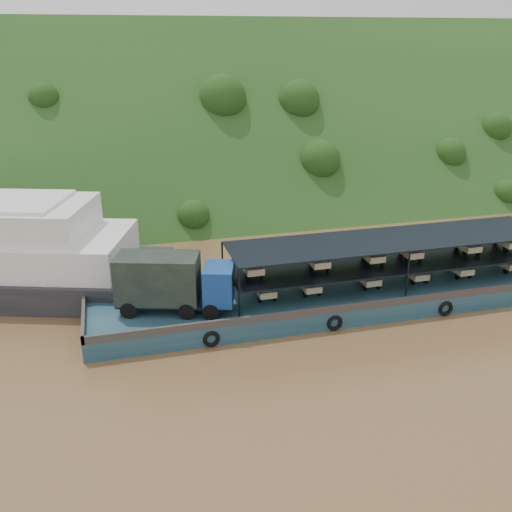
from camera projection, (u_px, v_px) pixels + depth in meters
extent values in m
plane|color=brown|center=(296.00, 312.00, 38.98)|extent=(160.00, 160.00, 0.00)
cube|color=#193914|center=(203.00, 187.00, 71.41)|extent=(140.00, 39.60, 39.60)
cube|color=#143549|center=(342.00, 296.00, 40.00)|extent=(35.00, 7.00, 1.20)
cube|color=#592D19|center=(325.00, 267.00, 42.75)|extent=(35.00, 0.20, 0.50)
cube|color=#592D19|center=(364.00, 306.00, 36.63)|extent=(35.00, 0.20, 0.50)
cube|color=#592D19|center=(83.00, 314.00, 35.49)|extent=(0.20, 7.00, 0.50)
torus|color=black|center=(211.00, 339.00, 34.40)|extent=(1.06, 0.26, 1.06)
torus|color=black|center=(335.00, 323.00, 36.34)|extent=(1.06, 0.26, 1.06)
torus|color=black|center=(446.00, 308.00, 38.27)|extent=(1.06, 0.26, 1.06)
cylinder|color=black|center=(129.00, 310.00, 35.43)|extent=(1.13, 0.67, 1.07)
cylinder|color=black|center=(137.00, 295.00, 37.52)|extent=(1.13, 0.67, 1.07)
cylinder|color=black|center=(187.00, 311.00, 35.29)|extent=(1.13, 0.67, 1.07)
cylinder|color=black|center=(192.00, 296.00, 37.38)|extent=(1.13, 0.67, 1.07)
cylinder|color=black|center=(211.00, 311.00, 35.23)|extent=(1.13, 0.67, 1.07)
cylinder|color=black|center=(215.00, 296.00, 37.32)|extent=(1.13, 0.67, 1.07)
cube|color=black|center=(176.00, 301.00, 36.31)|extent=(7.63, 4.41, 0.21)
cube|color=navy|center=(219.00, 284.00, 35.76)|extent=(2.50, 2.99, 2.35)
cube|color=black|center=(233.00, 278.00, 35.57)|extent=(0.70, 2.06, 0.96)
cube|color=black|center=(158.00, 278.00, 35.79)|extent=(5.65, 3.97, 2.99)
cube|color=black|center=(390.00, 261.00, 40.03)|extent=(23.00, 5.00, 0.12)
cube|color=black|center=(392.00, 239.00, 39.44)|extent=(23.00, 5.00, 0.08)
cylinder|color=black|center=(239.00, 294.00, 35.00)|extent=(0.12, 0.12, 3.30)
cylinder|color=black|center=(222.00, 264.00, 39.51)|extent=(0.12, 0.12, 3.30)
cylinder|color=black|center=(408.00, 275.00, 37.78)|extent=(0.12, 0.12, 3.30)
cylinder|color=black|center=(374.00, 249.00, 42.28)|extent=(0.12, 0.12, 3.30)
cylinder|color=black|center=(507.00, 236.00, 45.06)|extent=(0.12, 0.12, 3.30)
cylinder|color=black|center=(260.00, 287.00, 39.26)|extent=(0.12, 0.52, 0.52)
cylinder|color=black|center=(260.00, 299.00, 37.52)|extent=(0.14, 0.52, 0.52)
cylinder|color=black|center=(274.00, 297.00, 37.76)|extent=(0.14, 0.52, 0.52)
cube|color=beige|center=(266.00, 291.00, 37.83)|extent=(1.15, 1.50, 0.44)
cube|color=#AB0B22|center=(261.00, 282.00, 38.80)|extent=(0.55, 0.80, 0.80)
cube|color=#AB0B22|center=(262.00, 277.00, 38.44)|extent=(0.50, 0.10, 0.10)
cylinder|color=black|center=(303.00, 283.00, 40.02)|extent=(0.12, 0.52, 0.52)
cylinder|color=black|center=(305.00, 294.00, 38.28)|extent=(0.14, 0.52, 0.52)
cylinder|color=black|center=(319.00, 292.00, 38.52)|extent=(0.14, 0.52, 0.52)
cube|color=beige|center=(311.00, 286.00, 38.59)|extent=(1.15, 1.50, 0.44)
cube|color=red|center=(305.00, 277.00, 39.56)|extent=(0.55, 0.80, 0.80)
cube|color=red|center=(306.00, 272.00, 39.20)|extent=(0.50, 0.10, 0.10)
cylinder|color=black|center=(360.00, 276.00, 41.08)|extent=(0.12, 0.52, 0.52)
cylinder|color=black|center=(365.00, 287.00, 39.33)|extent=(0.14, 0.52, 0.52)
cylinder|color=black|center=(378.00, 285.00, 39.58)|extent=(0.14, 0.52, 0.52)
cube|color=beige|center=(370.00, 280.00, 39.65)|extent=(1.15, 1.50, 0.44)
cube|color=#AD210B|center=(363.00, 271.00, 40.62)|extent=(0.55, 0.80, 0.80)
cube|color=#AD210B|center=(364.00, 266.00, 40.26)|extent=(0.50, 0.10, 0.10)
cylinder|color=black|center=(407.00, 271.00, 41.97)|extent=(0.12, 0.52, 0.52)
cylinder|color=black|center=(413.00, 281.00, 40.23)|extent=(0.14, 0.52, 0.52)
cylinder|color=black|center=(426.00, 280.00, 40.47)|extent=(0.14, 0.52, 0.52)
cube|color=beige|center=(417.00, 274.00, 40.54)|extent=(1.15, 1.50, 0.44)
cube|color=#AC120B|center=(409.00, 266.00, 41.51)|extent=(0.55, 0.80, 0.80)
cube|color=#AC120B|center=(411.00, 261.00, 41.15)|extent=(0.50, 0.10, 0.10)
cylinder|color=black|center=(450.00, 266.00, 42.84)|extent=(0.12, 0.52, 0.52)
cylinder|color=black|center=(458.00, 276.00, 41.10)|extent=(0.14, 0.52, 0.52)
cylinder|color=black|center=(470.00, 275.00, 41.34)|extent=(0.14, 0.52, 0.52)
cube|color=beige|center=(462.00, 269.00, 41.41)|extent=(1.15, 1.50, 0.44)
cube|color=#B2100B|center=(453.00, 261.00, 42.38)|extent=(0.55, 0.80, 0.80)
cube|color=#B2100B|center=(455.00, 256.00, 42.02)|extent=(0.50, 0.10, 0.10)
cylinder|color=black|center=(496.00, 261.00, 43.82)|extent=(0.12, 0.52, 0.52)
cylinder|color=black|center=(506.00, 271.00, 42.07)|extent=(0.14, 0.52, 0.52)
cube|color=#C7B38D|center=(509.00, 264.00, 42.39)|extent=(1.15, 1.50, 0.44)
cube|color=red|center=(500.00, 256.00, 43.36)|extent=(0.55, 0.80, 0.80)
cube|color=red|center=(503.00, 251.00, 43.00)|extent=(0.50, 0.10, 0.10)
cylinder|color=black|center=(248.00, 266.00, 38.43)|extent=(0.12, 0.52, 0.52)
cylinder|color=black|center=(247.00, 276.00, 36.69)|extent=(0.14, 0.52, 0.52)
cylinder|color=black|center=(262.00, 275.00, 36.93)|extent=(0.14, 0.52, 0.52)
cube|color=beige|center=(253.00, 269.00, 37.01)|extent=(1.15, 1.50, 0.44)
cube|color=#193C96|center=(249.00, 260.00, 37.98)|extent=(0.55, 0.80, 0.80)
cube|color=#193C96|center=(250.00, 254.00, 37.62)|extent=(0.50, 0.10, 0.10)
cylinder|color=black|center=(311.00, 259.00, 39.53)|extent=(0.12, 0.52, 0.52)
cylinder|color=black|center=(314.00, 269.00, 37.79)|extent=(0.14, 0.52, 0.52)
cylinder|color=black|center=(328.00, 268.00, 38.03)|extent=(0.14, 0.52, 0.52)
cube|color=beige|center=(319.00, 262.00, 38.10)|extent=(1.15, 1.50, 0.44)
cube|color=#1A269C|center=(313.00, 254.00, 39.07)|extent=(0.55, 0.80, 0.80)
cube|color=#1A269C|center=(314.00, 248.00, 38.71)|extent=(0.50, 0.10, 0.10)
cylinder|color=black|center=(364.00, 254.00, 40.49)|extent=(0.12, 0.52, 0.52)
cylinder|color=black|center=(369.00, 264.00, 38.75)|extent=(0.14, 0.52, 0.52)
cylinder|color=black|center=(382.00, 262.00, 38.99)|extent=(0.14, 0.52, 0.52)
cube|color=#C4B58A|center=(373.00, 257.00, 39.06)|extent=(1.15, 1.50, 0.44)
cube|color=#B20B19|center=(366.00, 248.00, 40.03)|extent=(0.55, 0.80, 0.80)
cube|color=#B20B19|center=(368.00, 243.00, 39.67)|extent=(0.50, 0.10, 0.10)
cylinder|color=black|center=(401.00, 250.00, 41.19)|extent=(0.12, 0.52, 0.52)
cylinder|color=black|center=(407.00, 260.00, 39.45)|extent=(0.14, 0.52, 0.52)
cylinder|color=black|center=(420.00, 258.00, 39.69)|extent=(0.14, 0.52, 0.52)
cube|color=#CBB590|center=(411.00, 253.00, 39.76)|extent=(1.15, 1.50, 0.44)
cube|color=#C6BD8C|center=(403.00, 245.00, 40.73)|extent=(0.55, 0.80, 0.80)
cube|color=#C6BD8C|center=(406.00, 239.00, 40.37)|extent=(0.50, 0.10, 0.10)
cylinder|color=black|center=(457.00, 245.00, 42.31)|extent=(0.12, 0.52, 0.52)
cylinder|color=black|center=(465.00, 253.00, 40.57)|extent=(0.14, 0.52, 0.52)
cylinder|color=black|center=(478.00, 252.00, 40.81)|extent=(0.14, 0.52, 0.52)
cube|color=#CABE8F|center=(469.00, 247.00, 40.88)|extent=(1.15, 1.50, 0.44)
cube|color=#A91A0B|center=(460.00, 239.00, 41.85)|extent=(0.55, 0.80, 0.80)
cube|color=#A91A0B|center=(463.00, 234.00, 41.49)|extent=(0.50, 0.10, 0.10)
cylinder|color=black|center=(496.00, 241.00, 43.12)|extent=(0.12, 0.52, 0.52)
cylinder|color=black|center=(506.00, 249.00, 41.38)|extent=(0.14, 0.52, 0.52)
cube|color=beige|center=(510.00, 243.00, 41.69)|extent=(1.15, 1.50, 0.44)
cube|color=beige|center=(500.00, 235.00, 42.66)|extent=(0.55, 0.80, 0.80)
cube|color=beige|center=(503.00, 230.00, 42.30)|extent=(0.50, 0.10, 0.10)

